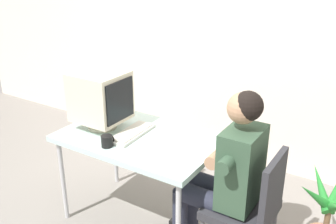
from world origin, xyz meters
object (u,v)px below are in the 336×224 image
object	(u,v)px
desk	(140,142)
office_chair	(251,205)
person_seated	(226,171)
desk_mug	(107,141)
keyboard	(132,133)
crt_monitor	(101,97)

from	to	relation	value
desk	office_chair	bearing A→B (deg)	-1.63
person_seated	desk_mug	xyz separation A→B (m)	(-0.82, -0.24, 0.11)
office_chair	keyboard	bearing A→B (deg)	179.60
office_chair	desk_mug	xyz separation A→B (m)	(-1.01, -0.24, 0.30)
crt_monitor	keyboard	world-z (taller)	crt_monitor
crt_monitor	keyboard	bearing A→B (deg)	2.89
crt_monitor	desk_mug	xyz separation A→B (m)	(0.25, -0.23, -0.22)
desk	person_seated	world-z (taller)	person_seated
keyboard	desk_mug	xyz separation A→B (m)	(-0.03, -0.25, 0.03)
desk	keyboard	bearing A→B (deg)	-162.15
keyboard	desk_mug	world-z (taller)	desk_mug
desk	office_chair	xyz separation A→B (m)	(0.92, -0.03, -0.21)
crt_monitor	desk_mug	distance (m)	0.40
office_chair	person_seated	size ratio (longest dim) A/B	0.69
desk_mug	keyboard	bearing A→B (deg)	82.25
desk	desk_mug	bearing A→B (deg)	-109.35
office_chair	person_seated	distance (m)	0.27
desk	keyboard	world-z (taller)	keyboard
desk	office_chair	size ratio (longest dim) A/B	1.35
keyboard	crt_monitor	bearing A→B (deg)	-177.11
crt_monitor	desk	bearing A→B (deg)	5.60
office_chair	desk_mug	size ratio (longest dim) A/B	9.44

